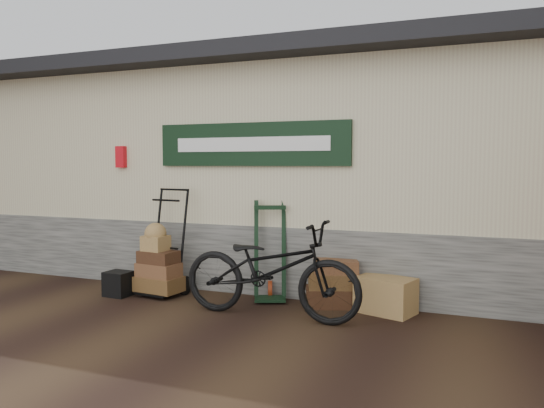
# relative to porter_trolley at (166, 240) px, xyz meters

# --- Properties ---
(ground) EXTENTS (80.00, 80.00, 0.00)m
(ground) POSITION_rel_porter_trolley_xyz_m (1.37, -0.65, -0.70)
(ground) COLOR black
(ground) RESTS_ON ground
(station_building) EXTENTS (14.40, 4.10, 3.20)m
(station_building) POSITION_rel_porter_trolley_xyz_m (1.37, 2.09, 0.91)
(station_building) COLOR #4C4C47
(station_building) RESTS_ON ground
(porter_trolley) EXTENTS (0.76, 0.61, 1.41)m
(porter_trolley) POSITION_rel_porter_trolley_xyz_m (0.00, 0.00, 0.00)
(porter_trolley) COLOR black
(porter_trolley) RESTS_ON ground
(green_barrow) EXTENTS (0.56, 0.52, 1.24)m
(green_barrow) POSITION_rel_porter_trolley_xyz_m (1.38, 0.20, -0.08)
(green_barrow) COLOR black
(green_barrow) RESTS_ON ground
(suitcase_stack) EXTENTS (0.74, 0.60, 0.57)m
(suitcase_stack) POSITION_rel_porter_trolley_xyz_m (2.20, 0.20, -0.42)
(suitcase_stack) COLOR #3B1F13
(suitcase_stack) RESTS_ON ground
(wicker_hamper) EXTENTS (0.72, 0.58, 0.41)m
(wicker_hamper) POSITION_rel_porter_trolley_xyz_m (2.83, 0.13, -0.50)
(wicker_hamper) COLOR brown
(wicker_hamper) RESTS_ON ground
(black_trunk) EXTENTS (0.33, 0.29, 0.32)m
(black_trunk) POSITION_rel_porter_trolley_xyz_m (-0.51, -0.35, -0.54)
(black_trunk) COLOR black
(black_trunk) RESTS_ON ground
(bicycle) EXTENTS (0.77, 2.09, 1.21)m
(bicycle) POSITION_rel_porter_trolley_xyz_m (1.67, -0.52, -0.10)
(bicycle) COLOR black
(bicycle) RESTS_ON ground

